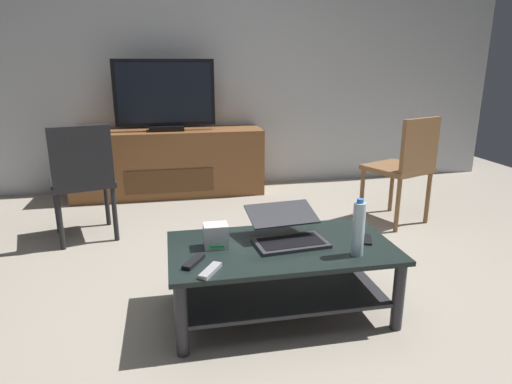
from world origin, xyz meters
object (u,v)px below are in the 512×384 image
object	(u,v)px
tv_remote	(210,271)
cell_phone	(364,239)
television	(165,97)
router_box	(216,236)
side_chair	(82,176)
soundbar_remote	(194,262)
laptop	(287,231)
media_cabinet	(169,163)
coffee_table	(281,266)
dining_chair	(405,164)
water_bottle_near	(358,229)

from	to	relation	value
tv_remote	cell_phone	bearing A→B (deg)	46.44
television	router_box	xyz separation A→B (m)	(0.22, -2.34, -0.54)
side_chair	soundbar_remote	distance (m)	1.59
cell_phone	soundbar_remote	xyz separation A→B (m)	(-0.92, -0.11, 0.01)
laptop	cell_phone	size ratio (longest dim) A/B	2.91
side_chair	media_cabinet	bearing A→B (deg)	60.87
side_chair	tv_remote	distance (m)	1.72
router_box	cell_phone	xyz separation A→B (m)	(0.79, -0.07, -0.06)
soundbar_remote	coffee_table	bearing A→B (deg)	46.86
media_cabinet	router_box	size ratio (longest dim) A/B	15.25
television	laptop	bearing A→B (deg)	-75.53
router_box	soundbar_remote	world-z (taller)	router_box
media_cabinet	television	world-z (taller)	television
laptop	dining_chair	bearing A→B (deg)	40.19
coffee_table	media_cabinet	distance (m)	2.48
water_bottle_near	soundbar_remote	distance (m)	0.81
coffee_table	dining_chair	world-z (taller)	dining_chair
laptop	cell_phone	world-z (taller)	laptop
water_bottle_near	soundbar_remote	world-z (taller)	water_bottle_near
television	laptop	xyz separation A→B (m)	(0.60, -2.33, -0.54)
television	laptop	size ratio (longest dim) A/B	2.36
media_cabinet	tv_remote	xyz separation A→B (m)	(0.16, -2.65, 0.07)
dining_chair	laptop	distance (m)	1.69
water_bottle_near	cell_phone	distance (m)	0.24
water_bottle_near	tv_remote	distance (m)	0.75
side_chair	tv_remote	size ratio (longest dim) A/B	5.54
cell_phone	router_box	bearing A→B (deg)	-163.86
coffee_table	tv_remote	size ratio (longest dim) A/B	7.32
water_bottle_near	tv_remote	xyz separation A→B (m)	(-0.73, -0.06, -0.13)
router_box	media_cabinet	bearing A→B (deg)	95.33
dining_chair	laptop	xyz separation A→B (m)	(-1.29, -1.09, -0.07)
coffee_table	television	distance (m)	2.56
dining_chair	side_chair	bearing A→B (deg)	176.95
side_chair	cell_phone	distance (m)	2.10
coffee_table	water_bottle_near	bearing A→B (deg)	-28.66
router_box	water_bottle_near	size ratio (longest dim) A/B	0.43
coffee_table	laptop	size ratio (longest dim) A/B	2.88
router_box	coffee_table	bearing A→B (deg)	-8.47
media_cabinet	cell_phone	distance (m)	2.63
coffee_table	soundbar_remote	xyz separation A→B (m)	(-0.46, -0.13, 0.13)
television	laptop	distance (m)	2.47
television	laptop	world-z (taller)	television
dining_chair	water_bottle_near	size ratio (longest dim) A/B	3.08
dining_chair	laptop	size ratio (longest dim) A/B	2.20
media_cabinet	soundbar_remote	distance (m)	2.54
side_chair	coffee_table	bearing A→B (deg)	-47.22
cell_phone	soundbar_remote	bearing A→B (deg)	-152.07
router_box	cell_phone	world-z (taller)	router_box
soundbar_remote	tv_remote	bearing A→B (deg)	-27.52
media_cabinet	cell_phone	size ratio (longest dim) A/B	13.51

